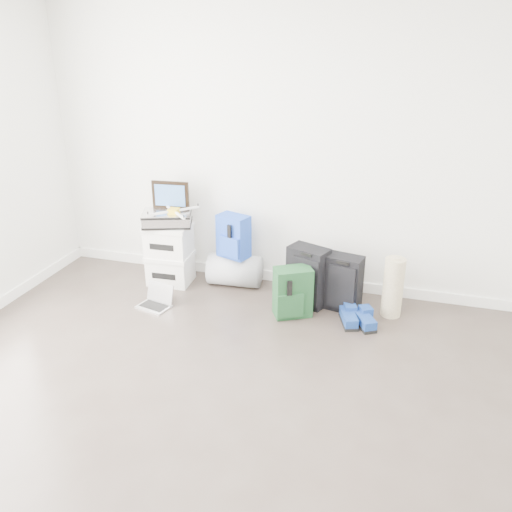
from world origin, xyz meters
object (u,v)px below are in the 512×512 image
(briefcase, at_px, (167,218))
(duffel_bag, at_px, (235,270))
(carry_on, at_px, (343,283))
(large_suitcase, at_px, (308,276))
(laptop, at_px, (157,301))
(boxes_stack, at_px, (170,254))

(briefcase, relative_size, duffel_bag, 0.88)
(carry_on, bearing_deg, duffel_bag, -178.44)
(large_suitcase, height_order, laptop, large_suitcase)
(laptop, bearing_deg, briefcase, 113.58)
(briefcase, height_order, laptop, briefcase)
(boxes_stack, distance_m, laptop, 0.56)
(briefcase, relative_size, large_suitcase, 0.81)
(carry_on, bearing_deg, laptop, -153.63)
(duffel_bag, distance_m, large_suitcase, 0.79)
(large_suitcase, xyz_separation_m, laptop, (-1.30, -0.43, -0.23))
(briefcase, distance_m, duffel_bag, 0.82)
(large_suitcase, bearing_deg, briefcase, -161.40)
(briefcase, distance_m, carry_on, 1.75)
(boxes_stack, xyz_separation_m, large_suitcase, (1.38, -0.06, -0.03))
(large_suitcase, distance_m, laptop, 1.39)
(large_suitcase, xyz_separation_m, carry_on, (0.32, -0.01, -0.02))
(briefcase, distance_m, large_suitcase, 1.44)
(boxes_stack, relative_size, duffel_bag, 1.19)
(boxes_stack, height_order, carry_on, boxes_stack)
(large_suitcase, bearing_deg, laptop, -140.44)
(boxes_stack, bearing_deg, duffel_bag, 7.76)
(carry_on, xyz_separation_m, laptop, (-1.62, -0.42, -0.21))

